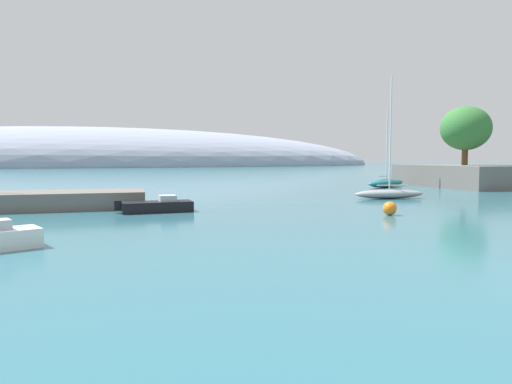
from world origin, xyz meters
TOP-DOWN VIEW (x-y plane):
  - shore_outcrop at (31.37, 37.47)m, footprint 13.74×15.20m
  - tree_clump_shore at (29.96, 37.69)m, footprint 6.03×6.03m
  - distant_ridge at (-13.55, 190.64)m, footprint 249.88×74.98m
  - sailboat_teal_near_shore at (19.80, 39.56)m, footprint 7.82×5.23m
  - sailboat_grey_mid_mooring at (10.69, 26.10)m, footprint 6.51×2.65m
  - motorboat_black_outer at (-9.81, 22.76)m, footprint 5.02×1.83m
  - mooring_buoy_orange at (3.69, 16.20)m, footprint 0.86×0.86m

SIDE VIEW (x-z plane):
  - distant_ridge at x=-13.55m, z-range -15.75..15.75m
  - motorboat_black_outer at x=-9.81m, z-range -0.16..0.94m
  - mooring_buoy_orange at x=3.69m, z-range 0.00..0.86m
  - sailboat_grey_mid_mooring at x=10.69m, z-range -4.79..5.82m
  - sailboat_teal_near_shore at x=19.80m, z-range -4.25..5.39m
  - shore_outcrop at x=31.37m, z-range 0.00..2.65m
  - tree_clump_shore at x=29.96m, z-range 3.56..10.84m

